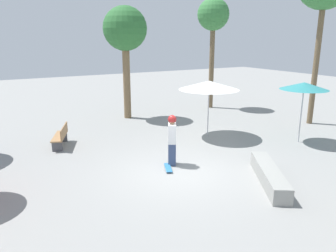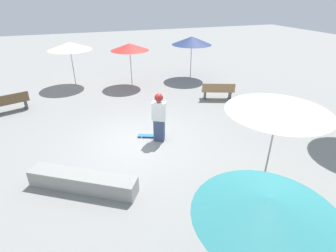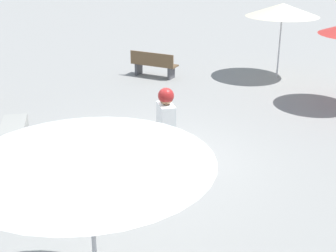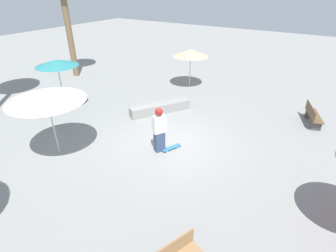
# 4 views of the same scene
# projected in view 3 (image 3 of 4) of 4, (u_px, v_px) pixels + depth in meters

# --- Properties ---
(ground_plane) EXTENTS (60.00, 60.00, 0.00)m
(ground_plane) POSITION_uv_depth(u_px,v_px,m) (146.00, 162.00, 9.63)
(ground_plane) COLOR gray
(skater_main) EXTENTS (0.54, 0.46, 1.79)m
(skater_main) POSITION_uv_depth(u_px,v_px,m) (166.00, 130.00, 8.69)
(skater_main) COLOR #38476B
(skater_main) RESTS_ON ground_plane
(skateboard) EXTENTS (0.81, 0.49, 0.07)m
(skateboard) POSITION_uv_depth(u_px,v_px,m) (168.00, 163.00, 9.45)
(skateboard) COLOR teal
(skateboard) RESTS_ON ground_plane
(concrete_ledge) EXTENTS (2.83, 2.06, 0.48)m
(concrete_ledge) POSITION_uv_depth(u_px,v_px,m) (9.00, 149.00, 9.65)
(concrete_ledge) COLOR gray
(concrete_ledge) RESTS_ON ground_plane
(bench_far) EXTENTS (1.66, 0.94, 0.85)m
(bench_far) POSITION_uv_depth(u_px,v_px,m) (154.00, 64.00, 15.55)
(bench_far) COLOR #47474C
(bench_far) RESTS_ON ground_plane
(shade_umbrella_white) EXTENTS (2.65, 2.65, 2.51)m
(shade_umbrella_white) POSITION_uv_depth(u_px,v_px,m) (87.00, 145.00, 4.73)
(shade_umbrella_white) COLOR #B7B7BC
(shade_umbrella_white) RESTS_ON ground_plane
(shade_umbrella_cream) EXTENTS (2.35, 2.35, 2.42)m
(shade_umbrella_cream) POSITION_uv_depth(u_px,v_px,m) (283.00, 10.00, 14.87)
(shade_umbrella_cream) COLOR #B7B7BC
(shade_umbrella_cream) RESTS_ON ground_plane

